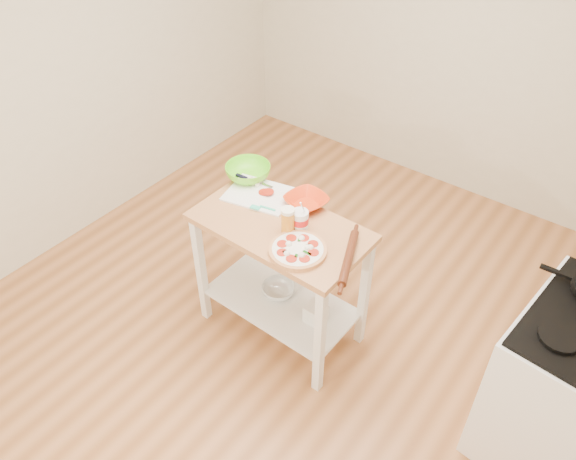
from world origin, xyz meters
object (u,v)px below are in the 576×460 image
Objects in this scene: knife at (249,179)px; green_bowl at (248,172)px; prep_island at (280,258)px; shelf_bin at (316,314)px; shelf_glass_bowl at (279,290)px; gas_stove at (576,391)px; yogurt_tub at (300,220)px; rolling_pin at (349,258)px; cutting_board at (260,194)px; pizza at (298,250)px; orange_bowl at (306,201)px; spatula at (262,208)px; beer_pint at (288,220)px.

knife is 0.05m from green_bowl.
prep_island is 8.69× the size of shelf_bin.
knife is 0.75m from shelf_glass_bowl.
gas_stove is 5.36× the size of yogurt_tub.
shelf_glass_bowl is (-0.53, 0.07, -0.63)m from rolling_pin.
green_bowl is 0.97m from rolling_pin.
cutting_board is 2.20× the size of yogurt_tub.
cutting_board reaches higher than prep_island.
pizza is at bearing -32.53° from knife.
green_bowl reaches higher than shelf_glass_bowl.
orange_bowl is at bearing 71.76° from shelf_glass_bowl.
orange_bowl reaches higher than cutting_board.
knife is 0.43m from orange_bowl.
yogurt_tub is at bearing -10.82° from spatula.
pizza is at bearing -42.00° from cutting_board.
spatula is 0.93× the size of beer_pint.
orange_bowl is 0.27m from beer_pint.
prep_island is 0.56m from rolling_pin.
prep_island is 0.34m from yogurt_tub.
gas_stove is 5.09× the size of shelf_glass_bowl.
beer_pint is at bearing -27.47° from green_bowl.
orange_bowl is 0.53m from rolling_pin.
green_bowl is at bearing 133.74° from knife.
rolling_pin is (0.75, -0.18, 0.02)m from cutting_board.
prep_island is at bearing -165.71° from gas_stove.
green_bowl reaches higher than pizza.
gas_stove is 3.86× the size of green_bowl.
green_bowl is 0.59m from beer_pint.
yogurt_tub is (-0.11, 0.17, 0.04)m from pizza.
shelf_glass_bowl is at bearing 172.84° from shelf_bin.
gas_stove is 1.60m from pizza.
spatula is at bearing 174.44° from shelf_bin.
beer_pint is at bearing -26.37° from spatula.
cutting_board is at bearing 122.54° from spatula.
shelf_bin is at bearing -19.06° from green_bowl.
gas_stove is at bearing 7.04° from shelf_glass_bowl.
beer_pint is (0.24, -0.06, 0.06)m from spatula.
knife is at bearing 153.80° from shelf_glass_bowl.
gas_stove is 1.34m from rolling_pin.
pizza is 1.31× the size of orange_bowl.
rolling_pin is (0.41, -0.00, -0.06)m from beer_pint.
prep_island is 5.02× the size of yogurt_tub.
beer_pint is (0.07, -0.02, 0.34)m from prep_island.
cutting_board is at bearing -29.01° from green_bowl.
gas_stove reaches higher than rolling_pin.
rolling_pin is (0.48, -0.02, 0.28)m from prep_island.
green_bowl is 0.99m from shelf_bin.
cutting_board is (-0.50, 0.28, -0.01)m from pizza.
green_bowl is (-0.28, 0.21, 0.03)m from spatula.
gas_stove reaches higher than green_bowl.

